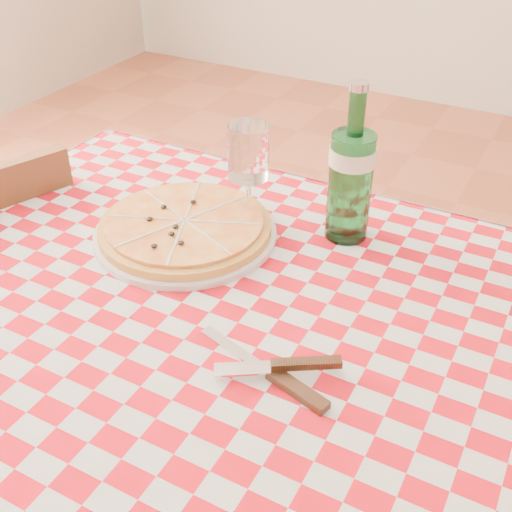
{
  "coord_description": "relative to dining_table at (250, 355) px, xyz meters",
  "views": [
    {
      "loc": [
        0.38,
        -0.69,
        1.41
      ],
      "look_at": [
        -0.02,
        0.06,
        0.82
      ],
      "focal_mm": 45.0,
      "sensor_mm": 36.0,
      "label": 1
    }
  ],
  "objects": [
    {
      "name": "dining_table",
      "position": [
        0.0,
        0.0,
        0.0
      ],
      "size": [
        1.2,
        0.8,
        0.75
      ],
      "color": "brown",
      "rests_on": "ground"
    },
    {
      "name": "water_bottle",
      "position": [
        0.05,
        0.28,
        0.24
      ],
      "size": [
        0.1,
        0.1,
        0.29
      ],
      "primitive_type": null,
      "rotation": [
        0.0,
        0.0,
        -0.2
      ],
      "color": "#196529",
      "rests_on": "tablecloth"
    },
    {
      "name": "pizza_plate",
      "position": [
        -0.21,
        0.13,
        0.12
      ],
      "size": [
        0.44,
        0.44,
        0.04
      ],
      "primitive_type": null,
      "rotation": [
        0.0,
        0.0,
        0.38
      ],
      "color": "#C68242",
      "rests_on": "tablecloth"
    },
    {
      "name": "wine_glass",
      "position": [
        -0.13,
        0.24,
        0.2
      ],
      "size": [
        0.09,
        0.09,
        0.2
      ],
      "primitive_type": null,
      "rotation": [
        0.0,
        0.0,
        0.14
      ],
      "color": "white",
      "rests_on": "tablecloth"
    },
    {
      "name": "cutlery",
      "position": [
        0.1,
        -0.11,
        0.11
      ],
      "size": [
        0.29,
        0.26,
        0.03
      ],
      "primitive_type": null,
      "rotation": [
        0.0,
        0.0,
        0.21
      ],
      "color": "silver",
      "rests_on": "tablecloth"
    },
    {
      "name": "tablecloth",
      "position": [
        0.0,
        0.0,
        0.09
      ],
      "size": [
        1.3,
        0.9,
        0.01
      ],
      "primitive_type": "cube",
      "color": "#AF0A16",
      "rests_on": "dining_table"
    }
  ]
}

